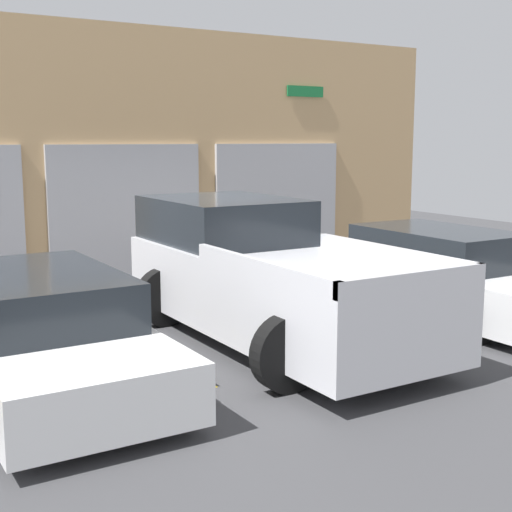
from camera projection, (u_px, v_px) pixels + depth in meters
The scene contains 8 objects.
ground_plane at pixel (212, 315), 10.94m from camera, with size 28.00×28.00×0.00m, color #3D3D3F.
shophouse_building at pixel (129, 158), 13.33m from camera, with size 13.76×0.68×4.71m.
pickup_truck at pixel (265, 276), 9.51m from camera, with size 2.59×5.15×1.82m.
sedan_white at pixel (42, 331), 7.80m from camera, with size 2.23×4.64×1.24m.
sedan_side at pixel (441, 275), 10.89m from camera, with size 2.15×4.50×1.31m.
parking_stripe_left at pixel (171, 361), 8.64m from camera, with size 0.12×2.20×0.01m, color gold.
parking_stripe_centre at pixel (364, 327), 10.19m from camera, with size 0.12×2.20×0.01m, color gold.
parking_stripe_right at pixel (507, 303), 11.74m from camera, with size 0.12×2.20×0.01m, color gold.
Camera 1 is at (-4.94, -9.45, 2.67)m, focal length 50.00 mm.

